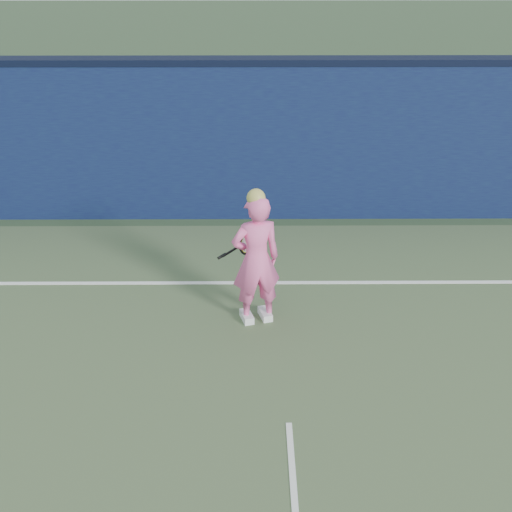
{
  "coord_description": "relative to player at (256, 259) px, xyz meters",
  "views": [
    {
      "loc": [
        -0.36,
        -4.67,
        4.58
      ],
      "look_at": [
        -0.32,
        3.04,
        0.88
      ],
      "focal_mm": 50.0,
      "sensor_mm": 36.0,
      "label": 1
    }
  ],
  "objects": [
    {
      "name": "racket",
      "position": [
        -0.13,
        0.46,
        -0.01
      ],
      "size": [
        0.5,
        0.35,
        0.31
      ],
      "rotation": [
        0.0,
        0.0,
        0.48
      ],
      "color": "black",
      "rests_on": "ground"
    },
    {
      "name": "backstop_wall",
      "position": [
        0.32,
        3.46,
        0.42
      ],
      "size": [
        24.0,
        0.4,
        2.5
      ],
      "primitive_type": "cube",
      "color": "#0D123D",
      "rests_on": "ground"
    },
    {
      "name": "wall_cap",
      "position": [
        0.32,
        3.46,
        1.72
      ],
      "size": [
        24.0,
        0.42,
        0.1
      ],
      "primitive_type": "cube",
      "color": "black",
      "rests_on": "backstop_wall"
    },
    {
      "name": "ground",
      "position": [
        0.32,
        -3.04,
        -0.83
      ],
      "size": [
        80.0,
        80.0,
        0.0
      ],
      "primitive_type": "plane",
      "color": "#2B3A24",
      "rests_on": "ground"
    },
    {
      "name": "player",
      "position": [
        0.0,
        0.0,
        0.0
      ],
      "size": [
        0.69,
        0.54,
        1.73
      ],
      "rotation": [
        0.0,
        0.0,
        3.41
      ],
      "color": "pink",
      "rests_on": "ground"
    }
  ]
}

